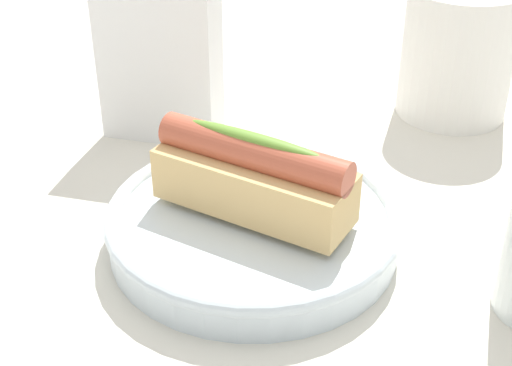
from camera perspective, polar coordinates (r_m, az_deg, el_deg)
name	(u,v)px	position (r m, az deg, el deg)	size (l,w,h in m)	color
ground_plane	(229,235)	(0.59, -2.10, -4.00)	(2.40, 2.40, 0.00)	silver
serving_bowl	(256,222)	(0.58, 0.00, -2.98)	(0.23, 0.23, 0.03)	silver
hotdog_front	(256,174)	(0.55, 0.00, 0.69)	(0.15, 0.06, 0.06)	#DBB270
paper_towel_roll	(458,52)	(0.78, 15.09, 9.59)	(0.11, 0.11, 0.13)	white
napkin_box	(160,62)	(0.71, -7.32, 9.14)	(0.11, 0.04, 0.15)	white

